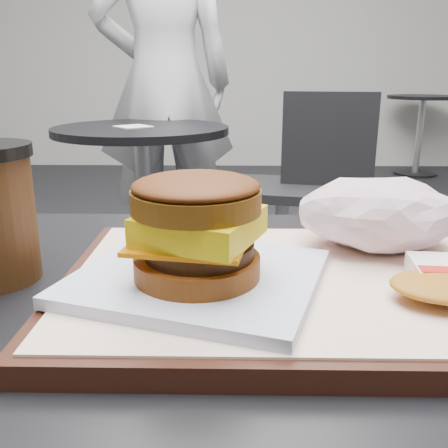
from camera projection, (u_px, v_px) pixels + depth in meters
serving_tray at (285, 285)px, 0.43m from camera, size 0.38×0.28×0.02m
breakfast_sandwich at (198, 240)px, 0.39m from camera, size 0.23×0.22×0.09m
crumpled_wrapper at (377, 213)px, 0.49m from camera, size 0.15×0.12×0.07m
neighbor_table at (143, 176)px, 2.04m from camera, size 0.70×0.70×0.75m
napkin at (133, 126)px, 1.96m from camera, size 0.17×0.17×0.00m
neighbor_chair at (298, 178)px, 2.19m from camera, size 0.64×0.50×0.88m
patron at (164, 82)px, 2.36m from camera, size 0.73×0.55×1.82m
bg_table_far at (421, 116)px, 4.72m from camera, size 0.66×0.66×0.75m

